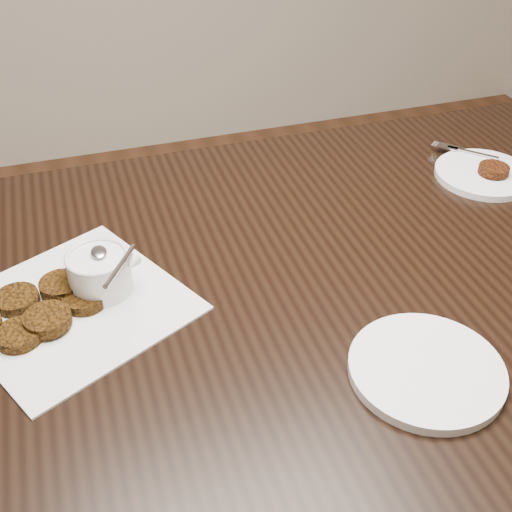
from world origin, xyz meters
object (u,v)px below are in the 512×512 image
at_px(napkin, 73,306).
at_px(plate_with_patty, 484,171).
at_px(sauce_ramekin, 96,255).
at_px(plate_empty, 426,370).
at_px(table, 293,424).

xyz_separation_m(napkin, plate_with_patty, (0.80, 0.14, 0.01)).
xyz_separation_m(sauce_ramekin, plate_with_patty, (0.75, 0.12, -0.06)).
height_order(sauce_ramekin, plate_empty, sauce_ramekin).
bearing_deg(plate_empty, napkin, 147.39).
xyz_separation_m(table, napkin, (-0.35, 0.03, 0.38)).
bearing_deg(napkin, plate_empty, -32.61).
relative_size(table, plate_with_patty, 7.64).
bearing_deg(sauce_ramekin, plate_empty, -38.04).
height_order(table, sauce_ramekin, sauce_ramekin).
xyz_separation_m(napkin, sauce_ramekin, (0.05, 0.02, 0.07)).
distance_m(table, plate_empty, 0.46).
distance_m(table, napkin, 0.52).
bearing_deg(table, sauce_ramekin, 170.06).
relative_size(napkin, plate_empty, 1.44).
relative_size(table, sauce_ramekin, 11.02).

